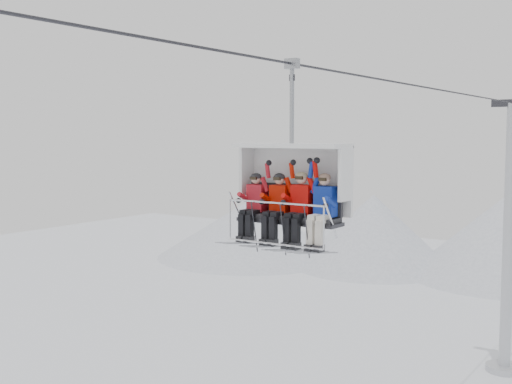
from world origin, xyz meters
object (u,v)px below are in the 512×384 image
Objects in this scene: skier_far_left at (254,203)px; skier_center_right at (300,205)px; skier_center_left at (277,205)px; chairlift_carrier at (295,182)px; skier_far_right at (323,207)px; lift_tower_right at (508,257)px.

skier_far_left is 1.19m from skier_center_right.
skier_center_left is 0.57m from skier_center_right.
chairlift_carrier is 2.36× the size of skier_far_left.
skier_center_left is 1.13m from skier_far_right.
skier_center_left is 0.97× the size of skier_center_right.
chairlift_carrier is at bearing 160.89° from skier_far_right.
lift_tower_right is 21.28m from skier_far_left.
skier_center_left reaches higher than skier_far_left.
lift_tower_right reaches higher than skier_center_left.
lift_tower_right is 21.26m from skier_center_left.
lift_tower_right is 7.84× the size of skier_far_right.
chairlift_carrier is 0.65m from skier_center_right.
skier_far_left is 1.76m from skier_far_right.
skier_far_right is (0.88, -0.30, -0.48)m from chairlift_carrier.
skier_center_right is (0.32, -0.30, -0.47)m from chairlift_carrier.
skier_center_left is at bearing -179.81° from skier_far_right.
skier_center_right reaches higher than skier_far_left.
skier_far_left is at bearing -179.79° from skier_center_left.
skier_far_left is 0.97× the size of skier_center_right.
lift_tower_right is 21.07m from chairlift_carrier.
lift_tower_right is at bearing 90.87° from skier_center_right.
chairlift_carrier is (0.00, -20.48, 4.94)m from lift_tower_right.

